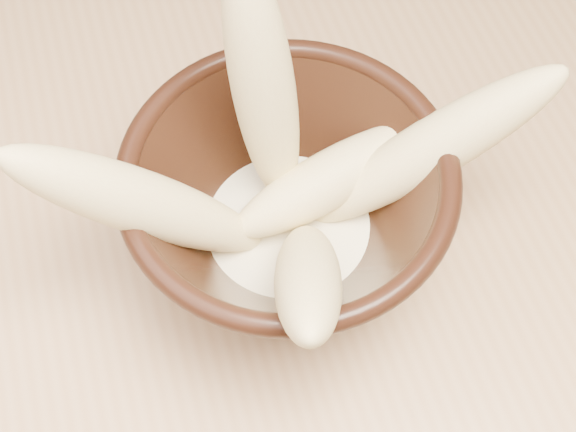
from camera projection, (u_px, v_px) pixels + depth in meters
name	position (u px, v px, depth m)	size (l,w,h in m)	color
table	(115.00, 185.00, 0.72)	(1.20, 0.80, 0.75)	tan
bowl	(288.00, 209.00, 0.54)	(0.22, 0.22, 0.12)	black
milk_puddle	(288.00, 229.00, 0.56)	(0.12, 0.12, 0.02)	#F3E9C4
banana_upright	(264.00, 89.00, 0.49)	(0.04, 0.04, 0.20)	#DCC082
banana_left	(144.00, 203.00, 0.49)	(0.04, 0.04, 0.19)	#DCC082
banana_right	(431.00, 149.00, 0.52)	(0.04, 0.04, 0.19)	#DCC082
banana_across	(331.00, 179.00, 0.54)	(0.04, 0.04, 0.15)	#DCC082
banana_front	(308.00, 279.00, 0.47)	(0.04, 0.04, 0.17)	#DCC082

